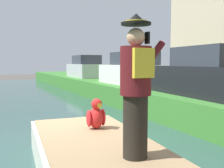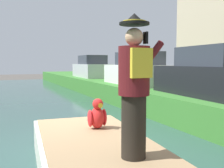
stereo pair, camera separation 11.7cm
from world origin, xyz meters
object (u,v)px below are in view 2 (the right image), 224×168
(boat, at_px, (99,161))
(parked_car_white, at_px, (137,71))
(person_pirate, at_px, (134,87))
(parrot_plush, at_px, (97,116))
(parked_car_dark, at_px, (211,75))
(parked_car_silver, at_px, (92,68))

(boat, height_order, parked_car_white, parked_car_white)
(person_pirate, bearing_deg, parked_car_white, 47.00)
(parrot_plush, bearing_deg, person_pirate, -93.14)
(person_pirate, relative_size, parked_car_dark, 0.45)
(person_pirate, relative_size, parked_car_silver, 0.46)
(boat, bearing_deg, parked_car_dark, 27.56)
(boat, xyz_separation_m, parked_car_dark, (4.54, 2.37, 1.16))
(person_pirate, distance_m, parked_car_dark, 5.41)
(person_pirate, xyz_separation_m, parked_car_white, (4.36, 7.86, -0.08))
(parked_car_dark, height_order, parked_car_white, same)
(parked_car_dark, bearing_deg, parked_car_silver, 90.00)
(parrot_plush, xyz_separation_m, parked_car_silver, (4.27, 12.82, 0.60))
(boat, height_order, parked_car_dark, parked_car_dark)
(person_pirate, distance_m, parrot_plush, 1.77)
(person_pirate, height_order, parked_car_silver, person_pirate)
(parrot_plush, bearing_deg, parked_car_dark, 20.24)
(boat, xyz_separation_m, parked_car_white, (4.54, 7.03, 1.16))
(parked_car_dark, relative_size, parked_car_silver, 1.01)
(parked_car_white, height_order, parked_car_silver, same)
(person_pirate, height_order, parked_car_white, person_pirate)
(boat, bearing_deg, parked_car_white, 57.12)
(parked_car_dark, distance_m, parked_car_silver, 11.24)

